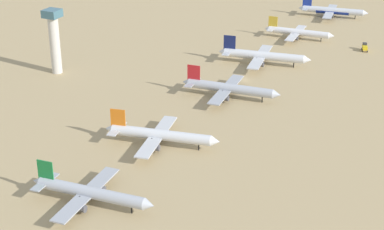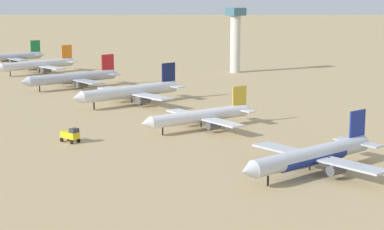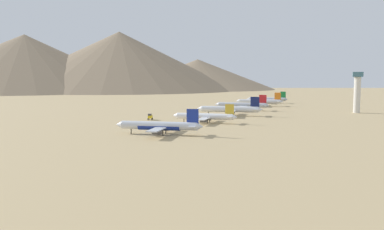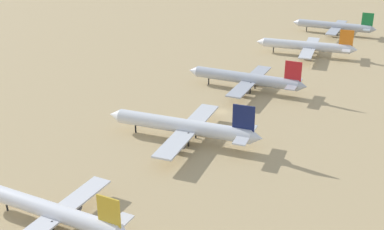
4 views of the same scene
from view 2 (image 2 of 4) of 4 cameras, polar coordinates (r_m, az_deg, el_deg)
ground_plane at (r=255.47m, az=-7.66°, el=1.64°), size 1800.00×1800.00×0.00m
parked_jet_0 at (r=366.36m, az=-15.14°, el=4.72°), size 41.71×33.92×12.02m
parked_jet_1 at (r=324.79m, az=-12.77°, el=4.13°), size 43.15×35.32×12.49m
parked_jet_2 at (r=274.40m, az=-9.92°, el=3.09°), size 43.83×35.66×12.63m
parked_jet_3 at (r=233.75m, az=-5.11°, el=1.96°), size 45.58×37.23×13.16m
parked_jet_4 at (r=191.93m, az=0.76°, el=-0.11°), size 38.83×31.53×11.20m
parked_jet_5 at (r=148.47m, az=10.12°, el=-3.38°), size 42.10×34.35×12.15m
service_truck at (r=178.92m, az=-10.15°, el=-1.62°), size 3.99×5.64×3.90m
control_tower at (r=321.13m, az=3.66°, el=6.58°), size 7.20×7.20×30.36m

